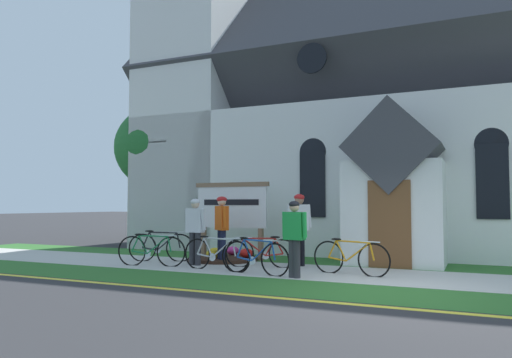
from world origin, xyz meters
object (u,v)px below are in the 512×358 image
object	(u,v)px
bicycle_yellow	(350,257)
cyclist_in_yellow_jersey	(222,224)
bicycle_orange	(216,254)
bicycle_red	(255,257)
bicycle_black	(262,252)
cyclist_in_red_jersey	(299,223)
yard_deciduous_tree	(170,148)
church_sign	(231,208)
cyclist_in_orange_jersey	(195,226)
bicycle_green	(161,247)
cyclist_in_white_jersey	(294,233)
bicycle_white	(151,250)

from	to	relation	value
bicycle_yellow	cyclist_in_yellow_jersey	world-z (taller)	cyclist_in_yellow_jersey
bicycle_orange	bicycle_red	bearing A→B (deg)	-12.08
bicycle_black	cyclist_in_yellow_jersey	xyz separation A→B (m)	(-1.28, 0.34, 0.65)
cyclist_in_yellow_jersey	cyclist_in_red_jersey	world-z (taller)	cyclist_in_red_jersey
bicycle_yellow	yard_deciduous_tree	distance (m)	10.14
church_sign	cyclist_in_orange_jersey	xyz separation A→B (m)	(-0.17, -1.66, -0.46)
cyclist_in_red_jersey	cyclist_in_orange_jersey	size ratio (longest dim) A/B	1.07
church_sign	bicycle_green	bearing A→B (deg)	-138.27
church_sign	cyclist_in_red_jersey	size ratio (longest dim) A/B	1.29
bicycle_yellow	cyclist_in_orange_jersey	distance (m)	3.97
bicycle_black	cyclist_in_white_jersey	xyz separation A→B (m)	(1.31, -1.29, 0.55)
bicycle_black	cyclist_in_yellow_jersey	world-z (taller)	cyclist_in_yellow_jersey
bicycle_orange	cyclist_in_white_jersey	world-z (taller)	cyclist_in_white_jersey
bicycle_black	yard_deciduous_tree	distance (m)	8.23
church_sign	bicycle_orange	world-z (taller)	church_sign
bicycle_green	bicycle_black	world-z (taller)	bicycle_green
bicycle_yellow	bicycle_white	bearing A→B (deg)	-173.78
bicycle_black	cyclist_in_orange_jersey	world-z (taller)	cyclist_in_orange_jersey
bicycle_red	bicycle_yellow	xyz separation A→B (m)	(1.90, 0.77, 0.00)
church_sign	bicycle_yellow	size ratio (longest dim) A/B	1.30
bicycle_black	cyclist_in_orange_jersey	distance (m)	1.81
cyclist_in_yellow_jersey	cyclist_in_orange_jersey	distance (m)	0.78
bicycle_white	cyclist_in_white_jersey	xyz separation A→B (m)	(3.89, -0.39, 0.53)
church_sign	cyclist_in_orange_jersey	size ratio (longest dim) A/B	1.38
bicycle_orange	cyclist_in_yellow_jersey	bearing A→B (deg)	112.60
bicycle_orange	yard_deciduous_tree	distance (m)	8.28
bicycle_black	cyclist_in_yellow_jersey	distance (m)	1.48
bicycle_orange	cyclist_in_red_jersey	size ratio (longest dim) A/B	1.01
bicycle_yellow	cyclist_in_white_jersey	world-z (taller)	cyclist_in_white_jersey
bicycle_white	yard_deciduous_tree	bearing A→B (deg)	120.53
bicycle_green	bicycle_white	distance (m)	1.00
bicycle_yellow	cyclist_in_white_jersey	size ratio (longest dim) A/B	1.11
bicycle_white	bicycle_green	bearing A→B (deg)	111.50
bicycle_yellow	cyclist_in_yellow_jersey	size ratio (longest dim) A/B	1.02
bicycle_yellow	cyclist_in_yellow_jersey	bearing A→B (deg)	168.52
bicycle_yellow	cyclist_in_orange_jersey	size ratio (longest dim) A/B	1.06
church_sign	cyclist_in_yellow_jersey	xyz separation A→B (m)	(0.22, -0.98, -0.41)
bicycle_yellow	cyclist_in_white_jersey	xyz separation A→B (m)	(-0.94, -0.92, 0.54)
bicycle_red	bicycle_yellow	distance (m)	2.05
church_sign	yard_deciduous_tree	distance (m)	5.97
bicycle_orange	cyclist_in_orange_jersey	xyz separation A→B (m)	(-0.91, 0.57, 0.59)
cyclist_in_white_jersey	bicycle_red	bearing A→B (deg)	170.93
bicycle_red	cyclist_in_red_jersey	xyz separation A→B (m)	(0.43, 1.67, 0.68)
cyclist_in_yellow_jersey	cyclist_in_red_jersey	size ratio (longest dim) A/B	0.97
cyclist_in_red_jersey	bicycle_orange	bearing A→B (deg)	-137.02
bicycle_orange	bicycle_green	size ratio (longest dim) A/B	1.08
bicycle_orange	cyclist_in_yellow_jersey	world-z (taller)	cyclist_in_yellow_jersey
church_sign	cyclist_in_white_jersey	xyz separation A→B (m)	(2.81, -2.62, -0.51)
church_sign	bicycle_red	world-z (taller)	church_sign
bicycle_orange	cyclist_in_red_jersey	distance (m)	2.21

